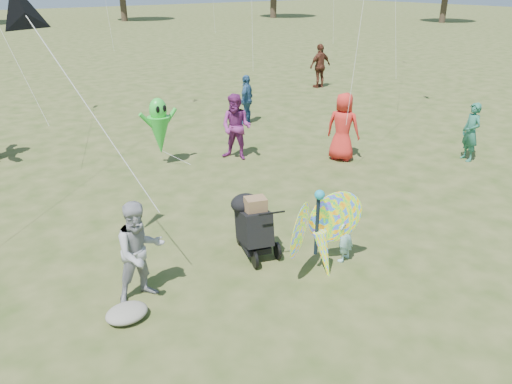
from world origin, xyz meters
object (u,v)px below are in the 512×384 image
Objects in this scene: crowd_e at (236,127)px; jogging_stroller at (252,222)px; adult_man at (140,252)px; crowd_a at (343,127)px; crowd_h at (320,66)px; crowd_c at (247,99)px; crowd_f at (471,132)px; butterfly_kite at (320,234)px; child_girl at (346,233)px; alien_kite at (159,129)px.

crowd_e is 1.52× the size of jogging_stroller.
crowd_a is (6.84, 2.62, 0.10)m from adult_man.
crowd_c is at bearing 26.75° from crowd_h.
crowd_a is 1.16× the size of crowd_f.
butterfly_kite is (-2.09, -5.35, -0.15)m from crowd_e.
butterfly_kite is (2.58, -1.05, -0.07)m from adult_man.
crowd_c reaches higher than child_girl.
crowd_h reaches higher than child_girl.
crowd_h is at bearing 90.98° from crowd_e.
crowd_f is at bearing 71.26° from crowd_h.
crowd_c is at bearing 61.61° from butterfly_kite.
adult_man is (-3.19, 1.03, 0.28)m from child_girl.
crowd_c is at bearing 107.00° from crowd_e.
crowd_e is 0.99× the size of alien_kite.
alien_kite reaches higher than butterfly_kite.
child_girl is 5.18m from crowd_a.
crowd_h reaches higher than alien_kite.
child_girl is 0.65× the size of adult_man.
crowd_h is at bearing 61.05° from jogging_stroller.
adult_man is 1.03× the size of crowd_f.
crowd_a is at bearing 21.50° from adult_man.
adult_man is at bearing -119.48° from alien_kite.
crowd_a is 1.01× the size of butterfly_kite.
crowd_f is at bearing -33.70° from alien_kite.
crowd_f is at bearing 4.22° from adult_man.
crowd_c is 0.85× the size of crowd_h.
butterfly_kite is at bearing -21.58° from adult_man.
butterfly_kite is at bearing -54.25° from crowd_e.
crowd_h is (8.16, 5.49, 0.06)m from crowd_e.
crowd_f is (6.27, 1.64, 0.25)m from child_girl.
alien_kite reaches higher than crowd_c.
child_girl is 1.58m from jogging_stroller.
adult_man is 0.90× the size of alien_kite.
crowd_c is (0.08, 4.38, -0.09)m from crowd_a.
crowd_h is 1.64× the size of jogging_stroller.
adult_man is at bearing 38.75° from crowd_h.
crowd_a is at bearing 51.57° from crowd_h.
crowd_c is 1.04× the size of crowd_f.
crowd_h reaches higher than jogging_stroller.
crowd_e reaches higher than jogging_stroller.
child_girl is at bearing 108.38° from crowd_a.
jogging_stroller is 5.02m from alien_kite.
crowd_c is 4.55m from alien_kite.
crowd_c is 0.92× the size of crowd_e.
crowd_a is 1.12× the size of crowd_c.
crowd_c is 8.46m from jogging_stroller.
adult_man is at bearing -80.24° from crowd_e.
adult_man is 9.85m from crowd_c.
child_girl is at bearing -25.74° from jogging_stroller.
butterfly_kite is (-10.25, -10.85, -0.22)m from crowd_h.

